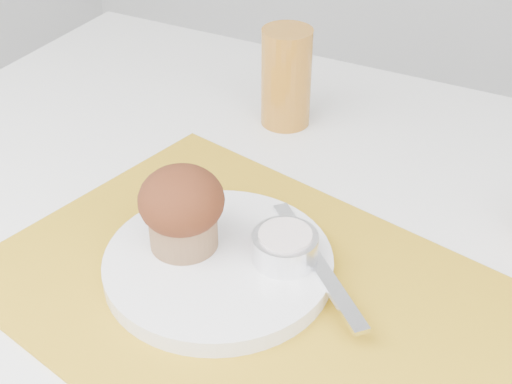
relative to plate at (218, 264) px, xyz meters
The scene contains 9 objects.
placemat 0.04m from the plate, 16.87° to the right, with size 0.49×0.36×0.00m, color gold.
plate is the anchor object (origin of this frame).
ramekin 0.07m from the plate, 26.01° to the left, with size 0.06×0.06×0.03m, color white.
cream 0.07m from the plate, 26.01° to the left, with size 0.05×0.05×0.01m, color silver.
raspberry_near 0.06m from the plate, 52.76° to the left, with size 0.02×0.02×0.02m, color #61020F.
raspberry_far 0.05m from the plate, 48.20° to the left, with size 0.02×0.02×0.02m, color #540203.
butter_knife 0.10m from the plate, 21.18° to the left, with size 0.19×0.02×0.00m, color silver.
juice_glass 0.32m from the plate, 103.53° to the left, with size 0.07×0.07×0.13m, color #B37121.
muffin 0.07m from the plate, behind, with size 0.08×0.08×0.09m.
Camera 1 is at (0.21, -0.52, 1.23)m, focal length 50.00 mm.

